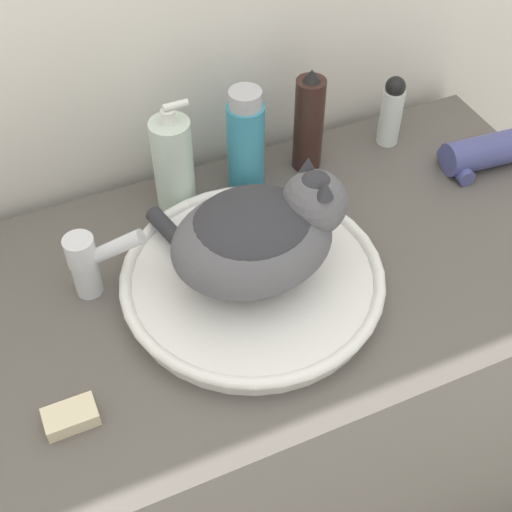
# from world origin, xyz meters

# --- Properties ---
(wall_back) EXTENTS (8.00, 0.05, 2.40)m
(wall_back) POSITION_xyz_m (0.00, 0.66, 1.20)
(wall_back) COLOR silver
(wall_back) RESTS_ON ground_plane
(vanity_counter) EXTENTS (1.29, 0.61, 0.90)m
(vanity_counter) POSITION_xyz_m (0.00, 0.30, 0.45)
(vanity_counter) COLOR #56514C
(vanity_counter) RESTS_ON ground_plane
(sink_basin) EXTENTS (0.42, 0.42, 0.04)m
(sink_basin) POSITION_xyz_m (0.02, 0.28, 0.92)
(sink_basin) COLOR white
(sink_basin) RESTS_ON vanity_counter
(cat) EXTENTS (0.28, 0.28, 0.18)m
(cat) POSITION_xyz_m (0.03, 0.28, 1.02)
(cat) COLOR #56565B
(cat) RESTS_ON sink_basin
(faucet) EXTENTS (0.12, 0.08, 0.13)m
(faucet) POSITION_xyz_m (-0.21, 0.38, 0.97)
(faucet) COLOR silver
(faucet) RESTS_ON vanity_counter
(hairspray_can_black) EXTENTS (0.05, 0.05, 0.21)m
(hairspray_can_black) POSITION_xyz_m (0.24, 0.53, 1.00)
(hairspray_can_black) COLOR #331E19
(hairspray_can_black) RESTS_ON vanity_counter
(mouthwash_bottle) EXTENTS (0.07, 0.07, 0.20)m
(mouthwash_bottle) POSITION_xyz_m (0.12, 0.53, 1.00)
(mouthwash_bottle) COLOR teal
(mouthwash_bottle) RESTS_ON vanity_counter
(deodorant_stick) EXTENTS (0.04, 0.04, 0.15)m
(deodorant_stick) POSITION_xyz_m (0.42, 0.53, 0.97)
(deodorant_stick) COLOR silver
(deodorant_stick) RESTS_ON vanity_counter
(soap_pump_bottle) EXTENTS (0.07, 0.07, 0.21)m
(soap_pump_bottle) POSITION_xyz_m (-0.02, 0.53, 0.99)
(soap_pump_bottle) COLOR silver
(soap_pump_bottle) RESTS_ON vanity_counter
(hair_dryer) EXTENTS (0.17, 0.09, 0.06)m
(hair_dryer) POSITION_xyz_m (0.54, 0.39, 0.93)
(hair_dryer) COLOR #474C8C
(hair_dryer) RESTS_ON vanity_counter
(soap_bar) EXTENTS (0.07, 0.04, 0.02)m
(soap_bar) POSITION_xyz_m (-0.31, 0.16, 0.91)
(soap_bar) COLOR beige
(soap_bar) RESTS_ON vanity_counter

